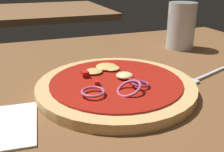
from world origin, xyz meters
The scene contains 5 objects.
dining_table centered at (0.00, 0.00, 0.02)m, with size 1.14×0.85×0.03m.
pizza centered at (0.05, 0.01, 0.04)m, with size 0.27×0.27×0.04m.
fork centered at (0.23, 0.00, 0.03)m, with size 0.15×0.07×0.01m.
beer_glass centered at (0.31, 0.21, 0.08)m, with size 0.07×0.07×0.12m.
background_table centered at (0.02, 1.17, 0.02)m, with size 0.77×0.66×0.03m.
Camera 1 is at (-0.09, -0.38, 0.22)m, focal length 41.76 mm.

